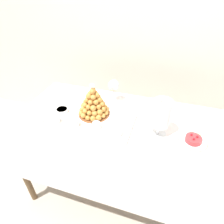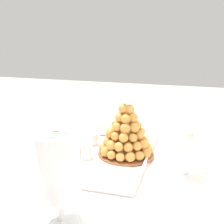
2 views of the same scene
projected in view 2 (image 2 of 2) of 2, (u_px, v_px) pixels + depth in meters
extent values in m
cylinder|color=brown|center=(83.00, 178.00, 1.82)|extent=(0.04, 0.04, 0.72)
cylinder|color=brown|center=(189.00, 193.00, 1.65)|extent=(0.04, 0.04, 0.72)
cube|color=brown|center=(92.00, 188.00, 0.99)|extent=(1.51, 0.75, 0.02)
cube|color=white|center=(92.00, 185.00, 0.99)|extent=(1.57, 0.81, 0.00)
cube|color=white|center=(137.00, 141.00, 1.76)|extent=(0.01, 0.81, 0.27)
cube|color=white|center=(110.00, 154.00, 1.22)|extent=(0.59, 0.32, 0.01)
cube|color=white|center=(73.00, 147.00, 1.26)|extent=(0.59, 0.01, 0.02)
cube|color=white|center=(148.00, 155.00, 1.18)|extent=(0.59, 0.01, 0.02)
cube|color=white|center=(126.00, 129.00, 1.49)|extent=(0.01, 0.32, 0.02)
cube|color=white|center=(83.00, 186.00, 0.95)|extent=(0.01, 0.32, 0.02)
cylinder|color=white|center=(110.00, 153.00, 1.22)|extent=(0.30, 0.30, 0.00)
cylinder|color=brown|center=(126.00, 154.00, 1.20)|extent=(0.22, 0.22, 0.01)
cone|color=#B77534|center=(126.00, 130.00, 1.18)|extent=(0.15, 0.15, 0.20)
sphere|color=gold|center=(120.00, 157.00, 1.11)|extent=(0.03, 0.03, 0.03)
sphere|color=gold|center=(130.00, 157.00, 1.11)|extent=(0.04, 0.04, 0.04)
sphere|color=gold|center=(139.00, 156.00, 1.12)|extent=(0.04, 0.04, 0.04)
sphere|color=gold|center=(146.00, 153.00, 1.15)|extent=(0.04, 0.04, 0.04)
sphere|color=gold|center=(148.00, 150.00, 1.18)|extent=(0.04, 0.04, 0.04)
sphere|color=gold|center=(147.00, 146.00, 1.22)|extent=(0.04, 0.04, 0.04)
sphere|color=gold|center=(142.00, 143.00, 1.25)|extent=(0.04, 0.04, 0.04)
sphere|color=gold|center=(135.00, 141.00, 1.27)|extent=(0.04, 0.04, 0.04)
sphere|color=gold|center=(126.00, 140.00, 1.28)|extent=(0.04, 0.04, 0.04)
sphere|color=gold|center=(118.00, 141.00, 1.28)|extent=(0.04, 0.04, 0.04)
sphere|color=gold|center=(111.00, 142.00, 1.26)|extent=(0.04, 0.04, 0.04)
sphere|color=gold|center=(106.00, 145.00, 1.23)|extent=(0.03, 0.03, 0.03)
sphere|color=gold|center=(104.00, 148.00, 1.19)|extent=(0.04, 0.04, 0.04)
sphere|color=gold|center=(106.00, 152.00, 1.16)|extent=(0.04, 0.04, 0.04)
sphere|color=gold|center=(112.00, 155.00, 1.13)|extent=(0.03, 0.03, 0.03)
sphere|color=gold|center=(128.00, 147.00, 1.12)|extent=(0.04, 0.04, 0.04)
sphere|color=gold|center=(137.00, 146.00, 1.13)|extent=(0.04, 0.04, 0.04)
sphere|color=gold|center=(143.00, 144.00, 1.15)|extent=(0.04, 0.04, 0.04)
sphere|color=gold|center=(145.00, 141.00, 1.18)|extent=(0.04, 0.04, 0.04)
sphere|color=gold|center=(142.00, 138.00, 1.22)|extent=(0.03, 0.03, 0.03)
sphere|color=gold|center=(136.00, 136.00, 1.24)|extent=(0.03, 0.03, 0.03)
sphere|color=gold|center=(128.00, 135.00, 1.26)|extent=(0.04, 0.04, 0.04)
sphere|color=gold|center=(120.00, 135.00, 1.26)|extent=(0.04, 0.04, 0.04)
sphere|color=gold|center=(113.00, 136.00, 1.24)|extent=(0.04, 0.04, 0.04)
sphere|color=gold|center=(108.00, 139.00, 1.21)|extent=(0.03, 0.03, 0.03)
sphere|color=gold|center=(108.00, 142.00, 1.17)|extent=(0.04, 0.04, 0.04)
sphere|color=gold|center=(112.00, 145.00, 1.14)|extent=(0.04, 0.04, 0.04)
sphere|color=gold|center=(119.00, 147.00, 1.12)|extent=(0.04, 0.04, 0.04)
sphere|color=gold|center=(133.00, 138.00, 1.13)|extent=(0.03, 0.03, 0.03)
sphere|color=gold|center=(140.00, 135.00, 1.15)|extent=(0.04, 0.04, 0.04)
sphere|color=gold|center=(141.00, 132.00, 1.18)|extent=(0.04, 0.04, 0.04)
sphere|color=gold|center=(136.00, 130.00, 1.22)|extent=(0.04, 0.04, 0.04)
sphere|color=gold|center=(128.00, 128.00, 1.23)|extent=(0.03, 0.03, 0.03)
sphere|color=gold|center=(120.00, 129.00, 1.23)|extent=(0.03, 0.03, 0.03)
sphere|color=gold|center=(113.00, 130.00, 1.21)|extent=(0.03, 0.03, 0.03)
sphere|color=gold|center=(111.00, 133.00, 1.17)|extent=(0.04, 0.04, 0.04)
sphere|color=gold|center=(115.00, 136.00, 1.14)|extent=(0.03, 0.03, 0.03)
sphere|color=gold|center=(124.00, 138.00, 1.12)|extent=(0.04, 0.04, 0.04)
sphere|color=gold|center=(134.00, 128.00, 1.14)|extent=(0.04, 0.04, 0.04)
sphere|color=gold|center=(137.00, 125.00, 1.17)|extent=(0.04, 0.04, 0.04)
sphere|color=gold|center=(132.00, 123.00, 1.20)|extent=(0.04, 0.04, 0.04)
sphere|color=gold|center=(122.00, 122.00, 1.21)|extent=(0.03, 0.03, 0.03)
sphere|color=gold|center=(116.00, 124.00, 1.18)|extent=(0.03, 0.03, 0.03)
sphere|color=gold|center=(117.00, 127.00, 1.15)|extent=(0.04, 0.04, 0.04)
sphere|color=gold|center=(125.00, 129.00, 1.13)|extent=(0.04, 0.04, 0.04)
sphere|color=gold|center=(133.00, 118.00, 1.15)|extent=(0.04, 0.04, 0.04)
sphere|color=gold|center=(131.00, 116.00, 1.18)|extent=(0.04, 0.04, 0.04)
sphere|color=gold|center=(123.00, 115.00, 1.18)|extent=(0.04, 0.04, 0.04)
sphere|color=gold|center=(119.00, 118.00, 1.16)|extent=(0.04, 0.04, 0.04)
sphere|color=gold|center=(126.00, 119.00, 1.13)|extent=(0.04, 0.04, 0.04)
sphere|color=gold|center=(130.00, 109.00, 1.15)|extent=(0.04, 0.04, 0.04)
sphere|color=gold|center=(123.00, 109.00, 1.15)|extent=(0.04, 0.04, 0.04)
sphere|color=white|center=(127.00, 100.00, 1.14)|extent=(0.03, 0.03, 0.03)
cylinder|color=silver|center=(103.00, 128.00, 1.44)|extent=(0.06, 0.06, 0.05)
cylinder|color=brown|center=(103.00, 131.00, 1.44)|extent=(0.05, 0.05, 0.02)
cylinder|color=#8C603D|center=(103.00, 127.00, 1.44)|extent=(0.05, 0.05, 0.02)
sphere|color=brown|center=(104.00, 125.00, 1.43)|extent=(0.02, 0.02, 0.02)
cylinder|color=silver|center=(93.00, 139.00, 1.30)|extent=(0.05, 0.05, 0.05)
cylinder|color=brown|center=(93.00, 142.00, 1.31)|extent=(0.04, 0.04, 0.02)
cylinder|color=#8C603D|center=(93.00, 138.00, 1.30)|extent=(0.04, 0.04, 0.02)
sphere|color=brown|center=(94.00, 136.00, 1.29)|extent=(0.01, 0.01, 0.01)
cylinder|color=silver|center=(85.00, 152.00, 1.17)|extent=(0.05, 0.05, 0.05)
cylinder|color=brown|center=(85.00, 155.00, 1.17)|extent=(0.05, 0.05, 0.02)
cylinder|color=#8C603D|center=(85.00, 151.00, 1.16)|extent=(0.05, 0.05, 0.01)
sphere|color=brown|center=(85.00, 148.00, 1.17)|extent=(0.01, 0.01, 0.01)
cylinder|color=silver|center=(66.00, 166.00, 1.04)|extent=(0.06, 0.06, 0.06)
cylinder|color=brown|center=(66.00, 170.00, 1.04)|extent=(0.05, 0.05, 0.02)
cylinder|color=#8C603D|center=(66.00, 165.00, 1.04)|extent=(0.05, 0.05, 0.02)
sphere|color=brown|center=(66.00, 163.00, 1.02)|extent=(0.02, 0.02, 0.02)
cylinder|color=white|center=(127.00, 132.00, 1.43)|extent=(0.08, 0.08, 0.02)
cylinder|color=#F2CC59|center=(127.00, 130.00, 1.42)|extent=(0.08, 0.08, 0.00)
cylinder|color=white|center=(62.00, 221.00, 0.80)|extent=(0.11, 0.11, 0.01)
cylinder|color=white|center=(61.00, 207.00, 0.78)|extent=(0.02, 0.02, 0.07)
cylinder|color=white|center=(59.00, 165.00, 0.75)|extent=(0.11, 0.11, 0.17)
cylinder|color=yellow|center=(58.00, 194.00, 0.75)|extent=(0.05, 0.04, 0.04)
cylinder|color=#9ED860|center=(69.00, 192.00, 0.76)|extent=(0.05, 0.05, 0.03)
cylinder|color=#9ED860|center=(67.00, 185.00, 0.79)|extent=(0.05, 0.04, 0.05)
cylinder|color=brown|center=(54.00, 188.00, 0.78)|extent=(0.06, 0.04, 0.06)
cylinder|color=yellow|center=(60.00, 184.00, 0.76)|extent=(0.05, 0.05, 0.05)
cylinder|color=#D199D8|center=(67.00, 179.00, 0.79)|extent=(0.05, 0.04, 0.05)
cylinder|color=#D199D8|center=(53.00, 182.00, 0.77)|extent=(0.05, 0.04, 0.05)
cylinder|color=#E54C47|center=(68.00, 179.00, 0.75)|extent=(0.05, 0.04, 0.04)
cylinder|color=brown|center=(63.00, 171.00, 0.78)|extent=(0.05, 0.04, 0.05)
cylinder|color=#D199D8|center=(55.00, 176.00, 0.76)|extent=(0.04, 0.04, 0.03)
cylinder|color=#9ED860|center=(63.00, 168.00, 0.76)|extent=(0.04, 0.04, 0.03)
cylinder|color=#9ED860|center=(57.00, 166.00, 0.77)|extent=(0.05, 0.04, 0.05)
cylinder|color=yellow|center=(56.00, 171.00, 0.74)|extent=(0.06, 0.04, 0.06)
cylinder|color=#D199D8|center=(62.00, 160.00, 0.76)|extent=(0.05, 0.05, 0.04)
cylinder|color=#9ED860|center=(54.00, 159.00, 0.77)|extent=(0.05, 0.04, 0.05)
cylinder|color=#D199D8|center=(52.00, 163.00, 0.74)|extent=(0.05, 0.05, 0.04)
cylinder|color=#E54C47|center=(65.00, 166.00, 0.73)|extent=(0.05, 0.05, 0.04)
cylinder|color=#D199D8|center=(60.00, 153.00, 0.76)|extent=(0.04, 0.04, 0.02)
cylinder|color=pink|center=(49.00, 152.00, 0.76)|extent=(0.06, 0.04, 0.06)
cylinder|color=#72B2E0|center=(53.00, 158.00, 0.72)|extent=(0.05, 0.04, 0.05)
cylinder|color=#9ED860|center=(61.00, 155.00, 0.74)|extent=(0.05, 0.05, 0.05)
cylinder|color=#72B2E0|center=(60.00, 143.00, 0.76)|extent=(0.05, 0.04, 0.04)
cylinder|color=#9ED860|center=(51.00, 150.00, 0.72)|extent=(0.05, 0.04, 0.04)
cylinder|color=pink|center=(69.00, 148.00, 0.73)|extent=(0.05, 0.05, 0.05)
cylinder|color=brown|center=(55.00, 137.00, 0.75)|extent=(0.05, 0.04, 0.05)
cylinder|color=#72B2E0|center=(53.00, 143.00, 0.71)|extent=(0.05, 0.04, 0.04)
cylinder|color=#72B2E0|center=(63.00, 140.00, 0.73)|extent=(0.05, 0.04, 0.05)
cylinder|color=silver|center=(180.00, 171.00, 1.07)|extent=(0.06, 0.06, 0.00)
cylinder|color=silver|center=(181.00, 158.00, 1.06)|extent=(0.01, 0.01, 0.10)
sphere|color=silver|center=(183.00, 136.00, 1.04)|extent=(0.08, 0.08, 0.08)
cylinder|color=#EAE08C|center=(182.00, 140.00, 1.04)|extent=(0.06, 0.06, 0.03)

